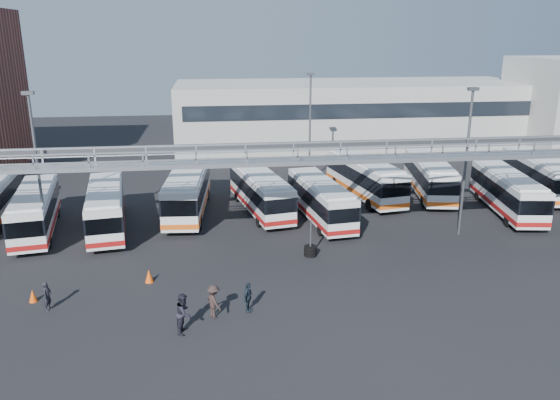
{
  "coord_description": "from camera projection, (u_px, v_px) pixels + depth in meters",
  "views": [
    {
      "loc": [
        -5.07,
        -27.17,
        13.51
      ],
      "look_at": [
        -0.83,
        6.0,
        3.33
      ],
      "focal_mm": 35.0,
      "sensor_mm": 36.0,
      "label": 1
    }
  ],
  "objects": [
    {
      "name": "ground",
      "position": [
        308.0,
        288.0,
        30.33
      ],
      "size": [
        140.0,
        140.0,
        0.0
      ],
      "primitive_type": "plane",
      "color": "black",
      "rests_on": "ground"
    },
    {
      "name": "gantry",
      "position": [
        293.0,
        167.0,
        34.3
      ],
      "size": [
        51.4,
        5.15,
        7.1
      ],
      "color": "#989BA0",
      "rests_on": "ground"
    },
    {
      "name": "warehouse",
      "position": [
        351.0,
        115.0,
        66.68
      ],
      "size": [
        42.0,
        14.0,
        8.0
      ],
      "primitive_type": "cube",
      "color": "#9E9E99",
      "rests_on": "ground"
    },
    {
      "name": "light_pole_left",
      "position": [
        37.0,
        163.0,
        34.31
      ],
      "size": [
        0.7,
        0.35,
        10.21
      ],
      "color": "#4C4F54",
      "rests_on": "ground"
    },
    {
      "name": "light_pole_mid",
      "position": [
        467.0,
        155.0,
        36.76
      ],
      "size": [
        0.7,
        0.35,
        10.21
      ],
      "color": "#4C4F54",
      "rests_on": "ground"
    },
    {
      "name": "light_pole_back",
      "position": [
        310.0,
        123.0,
        50.03
      ],
      "size": [
        0.7,
        0.35,
        10.21
      ],
      "color": "#4C4F54",
      "rests_on": "ground"
    },
    {
      "name": "bus_1",
      "position": [
        35.0,
        210.0,
        38.25
      ],
      "size": [
        4.05,
        10.54,
        3.13
      ],
      "rotation": [
        0.0,
        0.0,
        0.17
      ],
      "color": "silver",
      "rests_on": "ground"
    },
    {
      "name": "bus_2",
      "position": [
        106.0,
        207.0,
        38.86
      ],
      "size": [
        3.9,
        10.6,
        3.15
      ],
      "rotation": [
        0.0,
        0.0,
        0.15
      ],
      "color": "silver",
      "rests_on": "ground"
    },
    {
      "name": "bus_3",
      "position": [
        188.0,
        190.0,
        42.38
      ],
      "size": [
        3.46,
        11.52,
        3.45
      ],
      "rotation": [
        0.0,
        0.0,
        -0.07
      ],
      "color": "silver",
      "rests_on": "ground"
    },
    {
      "name": "bus_4",
      "position": [
        260.0,
        191.0,
        42.76
      ],
      "size": [
        4.36,
        10.77,
        3.19
      ],
      "rotation": [
        0.0,
        0.0,
        0.19
      ],
      "color": "silver",
      "rests_on": "ground"
    },
    {
      "name": "bus_5",
      "position": [
        320.0,
        199.0,
        40.9
      ],
      "size": [
        3.56,
        10.26,
        3.05
      ],
      "rotation": [
        0.0,
        0.0,
        0.12
      ],
      "color": "silver",
      "rests_on": "ground"
    },
    {
      "name": "bus_6",
      "position": [
        364.0,
        176.0,
        46.59
      ],
      "size": [
        4.4,
        11.38,
        3.38
      ],
      "rotation": [
        0.0,
        0.0,
        0.17
      ],
      "color": "silver",
      "rests_on": "ground"
    },
    {
      "name": "bus_7",
      "position": [
        429.0,
        175.0,
        47.25
      ],
      "size": [
        4.35,
        11.05,
        3.28
      ],
      "rotation": [
        0.0,
        0.0,
        -0.18
      ],
      "color": "silver",
      "rests_on": "ground"
    },
    {
      "name": "bus_8",
      "position": [
        507.0,
        191.0,
        42.63
      ],
      "size": [
        3.97,
        10.75,
        3.19
      ],
      "rotation": [
        0.0,
        0.0,
        -0.15
      ],
      "color": "silver",
      "rests_on": "ground"
    },
    {
      "name": "bus_9",
      "position": [
        539.0,
        174.0,
        47.6
      ],
      "size": [
        4.05,
        11.18,
        3.32
      ],
      "rotation": [
        0.0,
        0.0,
        -0.14
      ],
      "color": "silver",
      "rests_on": "ground"
    },
    {
      "name": "pedestrian_a",
      "position": [
        47.0,
        296.0,
        27.68
      ],
      "size": [
        0.49,
        0.64,
        1.56
      ],
      "primitive_type": "imported",
      "rotation": [
        0.0,
        0.0,
        1.34
      ],
      "color": "black",
      "rests_on": "ground"
    },
    {
      "name": "pedestrian_b",
      "position": [
        184.0,
        313.0,
        25.57
      ],
      "size": [
        0.96,
        1.11,
        1.97
      ],
      "primitive_type": "imported",
      "rotation": [
        0.0,
        0.0,
        1.32
      ],
      "color": "black",
      "rests_on": "ground"
    },
    {
      "name": "pedestrian_c",
      "position": [
        214.0,
        302.0,
        26.92
      ],
      "size": [
        1.12,
        1.29,
        1.74
      ],
      "primitive_type": "imported",
      "rotation": [
        0.0,
        0.0,
        2.1
      ],
      "color": "#2E221F",
      "rests_on": "ground"
    },
    {
      "name": "pedestrian_d",
      "position": [
        248.0,
        297.0,
        27.5
      ],
      "size": [
        0.76,
        1.01,
        1.59
      ],
      "primitive_type": "imported",
      "rotation": [
        0.0,
        0.0,
        1.11
      ],
      "color": "#1B2631",
      "rests_on": "ground"
    },
    {
      "name": "cone_left",
      "position": [
        33.0,
        296.0,
        28.67
      ],
      "size": [
        0.46,
        0.46,
        0.68
      ],
      "primitive_type": "cone",
      "rotation": [
        0.0,
        0.0,
        0.06
      ],
      "color": "#E94F0C",
      "rests_on": "ground"
    },
    {
      "name": "cone_right",
      "position": [
        149.0,
        276.0,
        30.93
      ],
      "size": [
        0.58,
        0.58,
        0.77
      ],
      "primitive_type": "cone",
      "rotation": [
        0.0,
        0.0,
        -0.22
      ],
      "color": "#E94F0C",
      "rests_on": "ground"
    },
    {
      "name": "tire_stack",
      "position": [
        310.0,
        250.0,
        34.6
      ],
      "size": [
        0.82,
        0.82,
        2.35
      ],
      "color": "black",
      "rests_on": "ground"
    }
  ]
}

